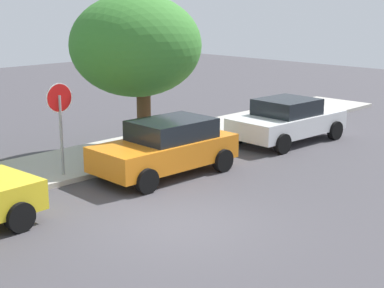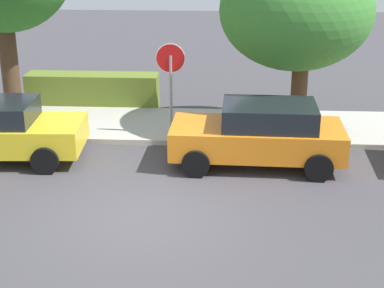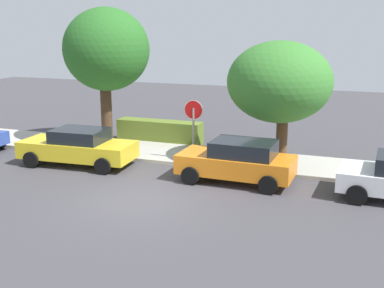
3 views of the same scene
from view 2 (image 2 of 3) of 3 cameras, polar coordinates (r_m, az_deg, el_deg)
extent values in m
plane|color=#423F44|center=(11.73, -4.77, -6.82)|extent=(60.00, 60.00, 0.00)
cube|color=#B2ADA3|center=(16.60, -2.27, 1.82)|extent=(32.00, 2.89, 0.14)
cylinder|color=gray|center=(15.38, -2.05, 4.44)|extent=(0.08, 0.08, 2.26)
cylinder|color=white|center=(15.12, -2.11, 8.31)|extent=(0.77, 0.02, 0.77)
cylinder|color=red|center=(15.12, -2.11, 8.31)|extent=(0.72, 0.03, 0.72)
cube|color=orange|center=(13.94, 6.28, 0.50)|extent=(4.07, 1.87, 0.67)
cube|color=black|center=(13.76, 7.50, 2.82)|extent=(2.20, 1.61, 0.53)
cylinder|color=black|center=(13.26, 0.37, -1.91)|extent=(0.65, 0.24, 0.64)
cylinder|color=black|center=(14.90, 0.91, 0.65)|extent=(0.65, 0.24, 0.64)
cylinder|color=black|center=(13.34, 12.18, -2.25)|extent=(0.65, 0.24, 0.64)
cylinder|color=black|center=(14.97, 11.42, 0.33)|extent=(0.65, 0.24, 0.64)
cylinder|color=black|center=(15.47, -12.55, 0.90)|extent=(0.65, 0.26, 0.64)
cylinder|color=black|center=(13.85, -14.06, -1.55)|extent=(0.65, 0.26, 0.64)
cylinder|color=#422D1E|center=(17.91, -17.28, 7.39)|extent=(0.51, 0.51, 3.21)
cylinder|color=#513823|center=(16.02, 10.30, 4.68)|extent=(0.44, 0.44, 2.21)
ellipsoid|color=#387A2D|center=(15.65, 10.07, 12.66)|extent=(3.95, 3.95, 3.07)
cube|color=olive|center=(18.65, -9.59, 5.11)|extent=(4.09, 0.86, 1.07)
camera|label=1|loc=(9.87, -75.71, 0.96)|focal=55.00mm
camera|label=3|loc=(5.57, 120.55, -10.61)|focal=45.00mm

